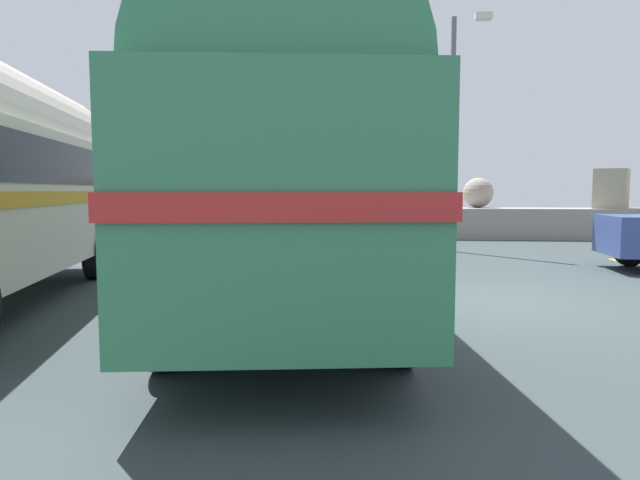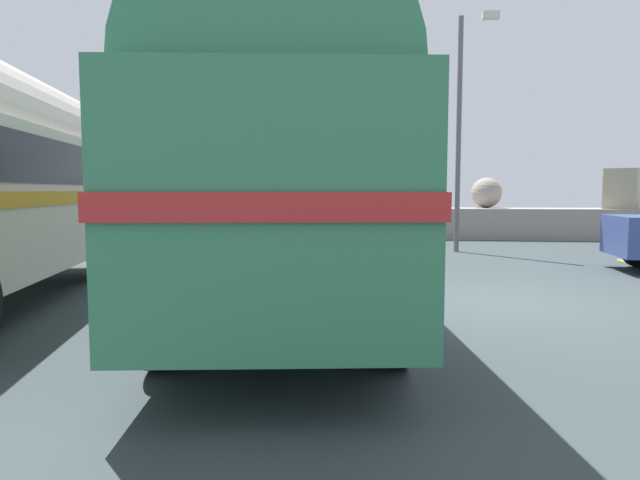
% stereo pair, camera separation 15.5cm
% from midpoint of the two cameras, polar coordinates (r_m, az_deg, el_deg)
% --- Properties ---
extents(ground, '(32.00, 26.00, 0.02)m').
position_cam_midpoint_polar(ground, '(9.09, 15.81, -6.06)').
color(ground, '#333E40').
extents(breakwater, '(31.36, 2.01, 2.49)m').
position_cam_midpoint_polar(breakwater, '(20.65, 9.10, 2.13)').
color(breakwater, gray).
rests_on(breakwater, ground).
extents(vintage_coach, '(3.61, 8.84, 3.70)m').
position_cam_midpoint_polar(vintage_coach, '(7.92, -4.11, 7.35)').
color(vintage_coach, black).
rests_on(vintage_coach, ground).
extents(lamp_post, '(1.01, 0.50, 6.45)m').
position_cam_midpoint_polar(lamp_post, '(16.14, 13.44, 11.70)').
color(lamp_post, '#5B5B60').
rests_on(lamp_post, ground).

